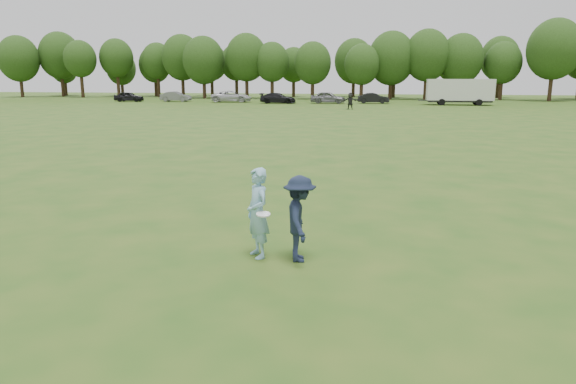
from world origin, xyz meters
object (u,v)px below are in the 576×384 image
(car_d, at_px, (278,98))
(cargo_trailer, at_px, (460,91))
(car_b, at_px, (176,97))
(car_c, at_px, (231,97))
(defender, at_px, (300,219))
(thrower, at_px, (258,213))
(car_a, at_px, (129,97))
(player_far_d, at_px, (350,101))
(car_f, at_px, (374,98))
(car_e, at_px, (328,98))

(car_d, distance_m, cargo_trailer, 23.23)
(car_b, distance_m, cargo_trailer, 38.64)
(car_b, height_order, car_c, car_c)
(defender, bearing_deg, cargo_trailer, -22.34)
(thrower, relative_size, defender, 1.07)
(thrower, height_order, car_a, thrower)
(car_a, bearing_deg, player_far_d, -114.82)
(car_f, bearing_deg, player_far_d, 172.64)
(car_c, relative_size, car_e, 1.22)
(car_e, distance_m, car_f, 6.08)
(car_d, bearing_deg, thrower, -169.34)
(car_c, distance_m, cargo_trailer, 30.41)
(car_d, xyz_separation_m, car_f, (12.55, 2.28, -0.01))
(car_a, relative_size, car_c, 0.73)
(thrower, height_order, cargo_trailer, cargo_trailer)
(car_c, height_order, car_f, car_c)
(thrower, bearing_deg, player_far_d, 145.03)
(car_b, relative_size, car_f, 1.03)
(car_f, bearing_deg, car_e, 103.30)
(car_a, height_order, car_e, car_e)
(car_a, relative_size, car_f, 0.99)
(player_far_d, relative_size, car_f, 0.43)
(car_e, bearing_deg, cargo_trailer, -92.87)
(defender, distance_m, car_c, 64.14)
(thrower, relative_size, player_far_d, 0.97)
(defender, distance_m, car_d, 60.09)
(car_e, bearing_deg, car_d, 99.79)
(thrower, xyz_separation_m, cargo_trailer, (11.52, 58.82, 0.89))
(car_a, bearing_deg, thrower, -154.58)
(car_d, bearing_deg, car_b, 81.12)
(player_far_d, distance_m, cargo_trailer, 17.17)
(player_far_d, bearing_deg, defender, -85.35)
(car_a, relative_size, car_e, 0.90)
(defender, distance_m, car_f, 61.05)
(cargo_trailer, bearing_deg, car_b, 176.84)
(player_far_d, relative_size, car_e, 0.39)
(thrower, bearing_deg, car_a, 172.79)
(car_c, bearing_deg, thrower, -168.95)
(player_far_d, xyz_separation_m, car_c, (-17.44, 13.51, -0.13))
(car_a, distance_m, car_d, 22.01)
(car_c, relative_size, car_f, 1.34)
(car_b, distance_m, car_d, 15.53)
(defender, xyz_separation_m, car_e, (-5.92, 59.86, -0.04))
(car_d, bearing_deg, car_e, -81.27)
(car_f, bearing_deg, cargo_trailer, -99.50)
(player_far_d, xyz_separation_m, car_a, (-32.32, 12.31, -0.20))
(player_far_d, bearing_deg, car_b, 154.38)
(cargo_trailer, bearing_deg, defender, -100.29)
(thrower, xyz_separation_m, car_d, (-11.68, 58.71, -0.19))
(defender, relative_size, car_f, 0.40)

